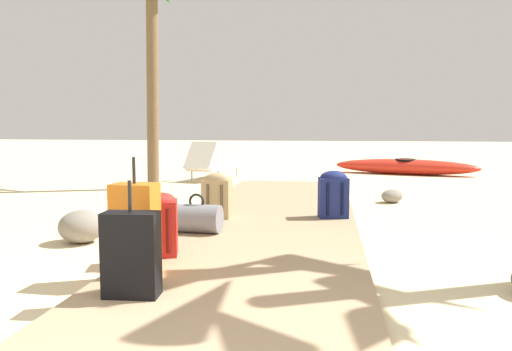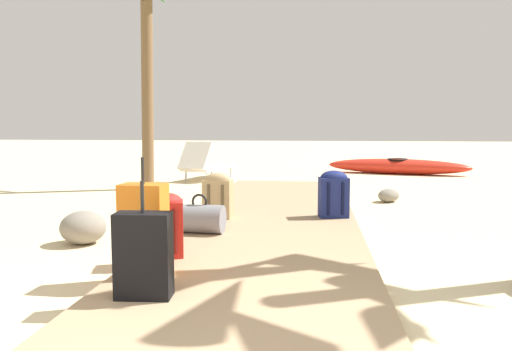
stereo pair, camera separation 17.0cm
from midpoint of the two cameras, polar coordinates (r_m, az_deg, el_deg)
name	(u,v)px [view 1 (the left image)]	position (r m, az deg, el deg)	size (l,w,h in m)	color
ground_plane	(261,242)	(5.12, 1.54, -7.53)	(60.00, 60.00, 0.00)	beige
boardwalk	(270,223)	(5.88, 2.42, -5.38)	(1.96, 7.90, 0.08)	tan
suitcase_orange	(135,228)	(3.84, -12.25, -5.84)	(0.33, 0.23, 0.86)	orange
duffel_bag_grey	(197,218)	(5.18, -5.78, -4.82)	(0.51, 0.33, 0.40)	slate
backpack_navy	(333,193)	(6.03, 9.53, -1.96)	(0.37, 0.29, 0.56)	navy
backpack_tan	(217,194)	(5.95, -3.61, -2.12)	(0.35, 0.24, 0.53)	tan
backpack_red	(161,222)	(4.32, -9.61, -5.26)	(0.32, 0.32, 0.53)	red
suitcase_black	(131,254)	(3.34, -12.49, -8.70)	(0.36, 0.20, 0.75)	black
lounge_chair	(212,164)	(10.70, -4.59, 1.26)	(1.00, 1.61, 0.82)	white
kayak	(405,167)	(12.36, 16.89, 0.96)	(3.35, 1.47, 0.37)	red
rock_right_mid	(392,196)	(7.90, 15.73, -2.24)	(0.39, 0.28, 0.20)	gray
rock_left_near	(81,226)	(5.32, -18.28, -5.50)	(0.43, 0.44, 0.33)	gray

